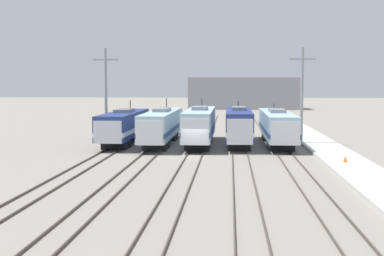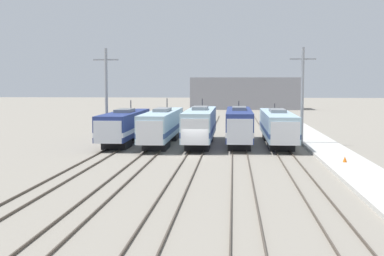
{
  "view_description": "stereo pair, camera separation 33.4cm",
  "coord_description": "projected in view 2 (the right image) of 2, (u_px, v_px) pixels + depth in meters",
  "views": [
    {
      "loc": [
        3.36,
        -50.15,
        6.88
      ],
      "look_at": [
        -0.43,
        2.69,
        2.4
      ],
      "focal_mm": 50.0,
      "sensor_mm": 36.0,
      "label": 1
    },
    {
      "loc": [
        3.69,
        -50.12,
        6.88
      ],
      "look_at": [
        -0.43,
        2.69,
        2.4
      ],
      "focal_mm": 50.0,
      "sensor_mm": 36.0,
      "label": 2
    }
  ],
  "objects": [
    {
      "name": "rail_pair_center_left",
      "position": [
        150.0,
        154.0,
        50.99
      ],
      "size": [
        1.51,
        120.0,
        0.15
      ],
      "color": "#4C4238",
      "rests_on": "ground_plane"
    },
    {
      "name": "traffic_cone",
      "position": [
        345.0,
        159.0,
        44.4
      ],
      "size": [
        0.36,
        0.36,
        0.47
      ],
      "color": "orange",
      "rests_on": "platform"
    },
    {
      "name": "rail_pair_far_right",
      "position": [
        286.0,
        156.0,
        49.99
      ],
      "size": [
        1.5,
        120.0,
        0.15
      ],
      "color": "#4C4238",
      "rests_on": "ground_plane"
    },
    {
      "name": "platform",
      "position": [
        336.0,
        155.0,
        49.62
      ],
      "size": [
        4.0,
        120.0,
        0.3
      ],
      "color": "beige",
      "rests_on": "ground_plane"
    },
    {
      "name": "locomotive_center_right",
      "position": [
        239.0,
        126.0,
        59.0
      ],
      "size": [
        2.77,
        16.91,
        4.77
      ],
      "color": "black",
      "rests_on": "ground_plane"
    },
    {
      "name": "ground_plane",
      "position": [
        194.0,
        156.0,
        50.66
      ],
      "size": [
        400.0,
        400.0,
        0.0
      ],
      "primitive_type": "plane",
      "color": "gray"
    },
    {
      "name": "rail_pair_center",
      "position": [
        194.0,
        155.0,
        50.65
      ],
      "size": [
        1.51,
        120.0,
        0.15
      ],
      "color": "#4C4238",
      "rests_on": "ground_plane"
    },
    {
      "name": "locomotive_far_right",
      "position": [
        278.0,
        126.0,
        59.54
      ],
      "size": [
        3.05,
        19.11,
        4.43
      ],
      "color": "#232326",
      "rests_on": "ground_plane"
    },
    {
      "name": "locomotive_center",
      "position": [
        200.0,
        125.0,
        58.87
      ],
      "size": [
        2.96,
        17.26,
        5.03
      ],
      "color": "#232326",
      "rests_on": "ground_plane"
    },
    {
      "name": "catenary_tower_left",
      "position": [
        106.0,
        94.0,
        60.35
      ],
      "size": [
        2.87,
        0.34,
        10.77
      ],
      "color": "gray",
      "rests_on": "ground_plane"
    },
    {
      "name": "catenary_tower_right",
      "position": [
        302.0,
        94.0,
        58.65
      ],
      "size": [
        2.87,
        0.34,
        10.77
      ],
      "color": "gray",
      "rests_on": "ground_plane"
    },
    {
      "name": "rail_pair_far_left",
      "position": [
        105.0,
        154.0,
        51.32
      ],
      "size": [
        1.5,
        120.0,
        0.15
      ],
      "color": "#4C4238",
      "rests_on": "ground_plane"
    },
    {
      "name": "locomotive_far_left",
      "position": [
        124.0,
        126.0,
        59.94
      ],
      "size": [
        3.08,
        16.75,
        4.81
      ],
      "color": "black",
      "rests_on": "ground_plane"
    },
    {
      "name": "rail_pair_center_right",
      "position": [
        240.0,
        155.0,
        50.32
      ],
      "size": [
        1.51,
        120.0,
        0.15
      ],
      "color": "#4C4238",
      "rests_on": "ground_plane"
    },
    {
      "name": "locomotive_center_left",
      "position": [
        162.0,
        126.0,
        59.73
      ],
      "size": [
        2.88,
        19.04,
        5.03
      ],
      "color": "#232326",
      "rests_on": "ground_plane"
    },
    {
      "name": "depot_building",
      "position": [
        245.0,
        93.0,
        141.53
      ],
      "size": [
        28.57,
        11.68,
        8.27
      ],
      "color": "gray",
      "rests_on": "ground_plane"
    }
  ]
}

